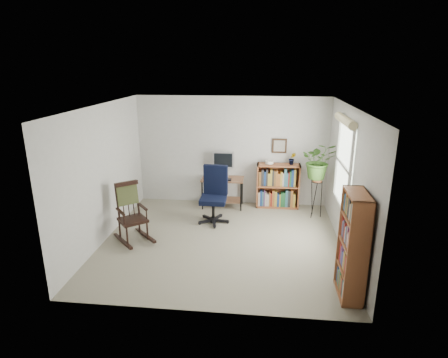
# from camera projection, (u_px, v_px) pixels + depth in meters

# --- Properties ---
(floor) EXTENTS (4.20, 4.00, 0.00)m
(floor) POSITION_uv_depth(u_px,v_px,m) (222.00, 241.00, 6.72)
(floor) COLOR gray
(floor) RESTS_ON ground
(ceiling) EXTENTS (4.20, 4.00, 0.00)m
(ceiling) POSITION_uv_depth(u_px,v_px,m) (221.00, 106.00, 6.01)
(ceiling) COLOR white
(ceiling) RESTS_ON ground
(wall_back) EXTENTS (4.20, 0.00, 2.40)m
(wall_back) POSITION_uv_depth(u_px,v_px,m) (232.00, 151.00, 8.26)
(wall_back) COLOR beige
(wall_back) RESTS_ON ground
(wall_front) EXTENTS (4.20, 0.00, 2.40)m
(wall_front) POSITION_uv_depth(u_px,v_px,m) (202.00, 226.00, 4.47)
(wall_front) COLOR beige
(wall_front) RESTS_ON ground
(wall_left) EXTENTS (0.00, 4.00, 2.40)m
(wall_left) POSITION_uv_depth(u_px,v_px,m) (103.00, 174.00, 6.58)
(wall_left) COLOR beige
(wall_left) RESTS_ON ground
(wall_right) EXTENTS (0.00, 4.00, 2.40)m
(wall_right) POSITION_uv_depth(u_px,v_px,m) (348.00, 182.00, 6.15)
(wall_right) COLOR beige
(wall_right) RESTS_ON ground
(window) EXTENTS (0.12, 1.20, 1.50)m
(window) POSITION_uv_depth(u_px,v_px,m) (343.00, 165.00, 6.38)
(window) COLOR silver
(window) RESTS_ON wall_right
(desk) EXTENTS (0.91, 0.50, 0.66)m
(desk) POSITION_uv_depth(u_px,v_px,m) (223.00, 193.00, 8.26)
(desk) COLOR brown
(desk) RESTS_ON floor
(monitor) EXTENTS (0.46, 0.16, 0.56)m
(monitor) POSITION_uv_depth(u_px,v_px,m) (223.00, 164.00, 8.21)
(monitor) COLOR silver
(monitor) RESTS_ON desk
(keyboard) EXTENTS (0.40, 0.15, 0.02)m
(keyboard) POSITION_uv_depth(u_px,v_px,m) (222.00, 179.00, 8.04)
(keyboard) COLOR black
(keyboard) RESTS_ON desk
(office_chair) EXTENTS (0.69, 0.69, 1.15)m
(office_chair) POSITION_uv_depth(u_px,v_px,m) (213.00, 195.00, 7.35)
(office_chair) COLOR black
(office_chair) RESTS_ON floor
(rocking_chair) EXTENTS (1.02, 1.07, 1.08)m
(rocking_chair) POSITION_uv_depth(u_px,v_px,m) (132.00, 212.00, 6.61)
(rocking_chair) COLOR black
(rocking_chair) RESTS_ON floor
(low_bookshelf) EXTENTS (0.93, 0.31, 0.98)m
(low_bookshelf) POSITION_uv_depth(u_px,v_px,m) (278.00, 186.00, 8.20)
(low_bookshelf) COLOR #975431
(low_bookshelf) RESTS_ON floor
(tall_bookshelf) EXTENTS (0.28, 0.65, 1.49)m
(tall_bookshelf) POSITION_uv_depth(u_px,v_px,m) (353.00, 246.00, 4.96)
(tall_bookshelf) COLOR #975431
(tall_bookshelf) RESTS_ON floor
(plant_stand) EXTENTS (0.33, 0.33, 0.89)m
(plant_stand) POSITION_uv_depth(u_px,v_px,m) (316.00, 196.00, 7.68)
(plant_stand) COLOR black
(plant_stand) RESTS_ON floor
(spider_plant) EXTENTS (1.69, 1.88, 1.47)m
(spider_plant) POSITION_uv_depth(u_px,v_px,m) (320.00, 143.00, 7.35)
(spider_plant) COLOR #376222
(spider_plant) RESTS_ON plant_stand
(potted_plant_small) EXTENTS (0.13, 0.24, 0.11)m
(potted_plant_small) POSITION_uv_depth(u_px,v_px,m) (292.00, 162.00, 8.02)
(potted_plant_small) COLOR #376222
(potted_plant_small) RESTS_ON low_bookshelf
(framed_picture) EXTENTS (0.32, 0.04, 0.32)m
(framed_picture) POSITION_uv_depth(u_px,v_px,m) (279.00, 146.00, 8.08)
(framed_picture) COLOR black
(framed_picture) RESTS_ON wall_back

